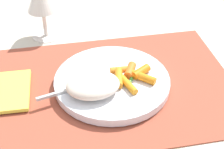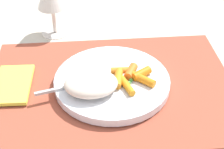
{
  "view_description": "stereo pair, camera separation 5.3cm",
  "coord_description": "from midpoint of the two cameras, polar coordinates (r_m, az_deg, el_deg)",
  "views": [
    {
      "loc": [
        -0.1,
        -0.52,
        0.45
      ],
      "look_at": [
        0.0,
        0.0,
        0.03
      ],
      "focal_mm": 53.18,
      "sensor_mm": 36.0,
      "label": 1
    },
    {
      "loc": [
        -0.05,
        -0.52,
        0.45
      ],
      "look_at": [
        0.0,
        0.0,
        0.03
      ],
      "focal_mm": 53.18,
      "sensor_mm": 36.0,
      "label": 2
    }
  ],
  "objects": [
    {
      "name": "pea_scatter",
      "position": [
        0.68,
        0.73,
        -0.24
      ],
      "size": [
        0.06,
        0.05,
        0.01
      ],
      "color": "#50A647",
      "rests_on": "plate"
    },
    {
      "name": "ground_plane",
      "position": [
        0.69,
        -2.19,
        -2.2
      ],
      "size": [
        2.4,
        2.4,
        0.0
      ],
      "primitive_type": "plane",
      "color": "beige"
    },
    {
      "name": "placemat",
      "position": [
        0.69,
        -2.2,
        -2.02
      ],
      "size": [
        0.51,
        0.36,
        0.01
      ],
      "primitive_type": "cube",
      "color": "#9E4733",
      "rests_on": "ground_plane"
    },
    {
      "name": "carrot_portion",
      "position": [
        0.67,
        0.98,
        -0.12
      ],
      "size": [
        0.09,
        0.09,
        0.02
      ],
      "color": "orange",
      "rests_on": "plate"
    },
    {
      "name": "rice_mound",
      "position": [
        0.64,
        -5.68,
        -1.87
      ],
      "size": [
        0.1,
        0.08,
        0.03
      ],
      "primitive_type": "ellipsoid",
      "color": "beige",
      "rests_on": "plate"
    },
    {
      "name": "napkin",
      "position": [
        0.7,
        -18.98,
        -2.75
      ],
      "size": [
        0.08,
        0.12,
        0.01
      ],
      "primitive_type": "cube",
      "rotation": [
        0.0,
        0.0,
        -0.03
      ],
      "color": "#EAE54C",
      "rests_on": "placemat"
    },
    {
      "name": "fork",
      "position": [
        0.66,
        -5.25,
        -1.41
      ],
      "size": [
        0.19,
        0.06,
        0.01
      ],
      "color": "#BDBDBD",
      "rests_on": "plate"
    },
    {
      "name": "plate",
      "position": [
        0.68,
        -2.22,
        -1.28
      ],
      "size": [
        0.24,
        0.24,
        0.02
      ],
      "primitive_type": "cylinder",
      "color": "white",
      "rests_on": "placemat"
    }
  ]
}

